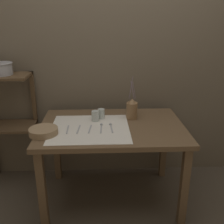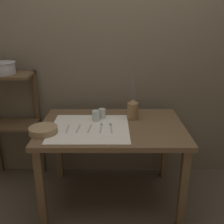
{
  "view_description": "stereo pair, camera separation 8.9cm",
  "coord_description": "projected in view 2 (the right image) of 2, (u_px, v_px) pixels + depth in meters",
  "views": [
    {
      "loc": [
        -0.09,
        -2.07,
        1.62
      ],
      "look_at": [
        0.0,
        0.0,
        0.87
      ],
      "focal_mm": 42.0,
      "sensor_mm": 36.0,
      "label": 1
    },
    {
      "loc": [
        0.0,
        -2.07,
        1.62
      ],
      "look_at": [
        0.0,
        0.0,
        0.87
      ],
      "focal_mm": 42.0,
      "sensor_mm": 36.0,
      "label": 2
    }
  ],
  "objects": [
    {
      "name": "wooden_shelf_unit",
      "position": [
        10.0,
        108.0,
        2.57
      ],
      "size": [
        0.51,
        0.32,
        1.12
      ],
      "color": "brown",
      "rests_on": "ground_plane"
    },
    {
      "name": "glass_tumbler_far",
      "position": [
        102.0,
        114.0,
        2.38
      ],
      "size": [
        0.06,
        0.06,
        0.09
      ],
      "color": "silver",
      "rests_on": "wooden_table"
    },
    {
      "name": "spoon_inner",
      "position": [
        101.0,
        126.0,
        2.21
      ],
      "size": [
        0.02,
        0.18,
        0.02
      ],
      "color": "#A8A8AD",
      "rests_on": "wooden_table"
    },
    {
      "name": "spoon_outer",
      "position": [
        111.0,
        126.0,
        2.21
      ],
      "size": [
        0.03,
        0.18,
        0.02
      ],
      "color": "#A8A8AD",
      "rests_on": "wooden_table"
    },
    {
      "name": "metal_pot_large",
      "position": [
        3.0,
        68.0,
        2.39
      ],
      "size": [
        0.23,
        0.23,
        0.11
      ],
      "color": "#A8A8AD",
      "rests_on": "wooden_shelf_unit"
    },
    {
      "name": "linen_cloth",
      "position": [
        90.0,
        128.0,
        2.18
      ],
      "size": [
        0.65,
        0.6,
        0.0
      ],
      "color": "white",
      "rests_on": "wooden_table"
    },
    {
      "name": "glass_tumbler_near",
      "position": [
        96.0,
        116.0,
        2.32
      ],
      "size": [
        0.07,
        0.07,
        0.09
      ],
      "color": "silver",
      "rests_on": "wooden_table"
    },
    {
      "name": "wooden_table",
      "position": [
        112.0,
        135.0,
        2.27
      ],
      "size": [
        1.23,
        0.83,
        0.75
      ],
      "color": "brown",
      "rests_on": "ground_plane"
    },
    {
      "name": "knife_center",
      "position": [
        78.0,
        129.0,
        2.16
      ],
      "size": [
        0.03,
        0.17,
        0.0
      ],
      "color": "#A8A8AD",
      "rests_on": "wooden_table"
    },
    {
      "name": "stone_wall_back",
      "position": [
        112.0,
        62.0,
        2.58
      ],
      "size": [
        7.0,
        0.06,
        2.4
      ],
      "color": "#6B5E4C",
      "rests_on": "ground_plane"
    },
    {
      "name": "pitcher_with_flowers",
      "position": [
        133.0,
        110.0,
        2.35
      ],
      "size": [
        0.1,
        0.1,
        0.39
      ],
      "color": "olive",
      "rests_on": "wooden_table"
    },
    {
      "name": "ground_plane",
      "position": [
        112.0,
        197.0,
        2.5
      ],
      "size": [
        12.0,
        12.0,
        0.0
      ],
      "primitive_type": "plane",
      "color": "brown"
    },
    {
      "name": "wooden_bowl",
      "position": [
        43.0,
        130.0,
        2.08
      ],
      "size": [
        0.23,
        0.23,
        0.05
      ],
      "color": "#9E7F5B",
      "rests_on": "wooden_table"
    },
    {
      "name": "fork_inner",
      "position": [
        67.0,
        129.0,
        2.16
      ],
      "size": [
        0.02,
        0.17,
        0.0
      ],
      "color": "#A8A8AD",
      "rests_on": "wooden_table"
    },
    {
      "name": "fork_outer",
      "position": [
        90.0,
        128.0,
        2.16
      ],
      "size": [
        0.03,
        0.17,
        0.0
      ],
      "color": "#A8A8AD",
      "rests_on": "wooden_table"
    }
  ]
}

